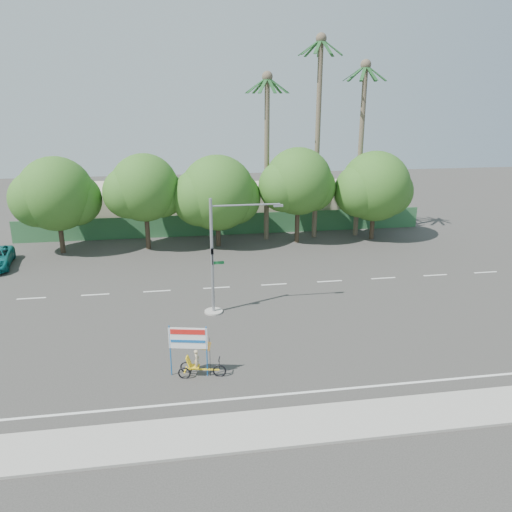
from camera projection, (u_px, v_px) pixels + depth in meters
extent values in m
plane|color=#33302D|center=(266.00, 340.00, 26.80)|extent=(120.00, 120.00, 0.00)
cube|color=gray|center=(299.00, 426.00, 19.73)|extent=(50.00, 2.40, 0.12)
cube|color=#336B3D|center=(226.00, 224.00, 46.70)|extent=(38.00, 0.08, 2.00)
cube|color=#BDB396|center=(120.00, 207.00, 49.14)|extent=(12.00, 8.00, 4.00)
cube|color=#BDB396|center=(298.00, 203.00, 51.87)|extent=(14.00, 8.00, 3.60)
cylinder|color=#473828|center=(61.00, 232.00, 41.10)|extent=(0.40, 0.40, 3.52)
sphere|color=#265A1A|center=(56.00, 194.00, 40.12)|extent=(6.00, 6.00, 6.00)
sphere|color=#265A1A|center=(75.00, 199.00, 40.77)|extent=(4.32, 4.32, 4.32)
sphere|color=#265A1A|center=(38.00, 199.00, 39.78)|extent=(4.56, 4.56, 4.56)
cylinder|color=#473828|center=(147.00, 228.00, 42.11)|extent=(0.40, 0.40, 3.74)
sphere|color=#265A1A|center=(145.00, 188.00, 41.06)|extent=(5.60, 5.60, 5.60)
sphere|color=#265A1A|center=(161.00, 194.00, 41.71)|extent=(4.03, 4.03, 4.03)
sphere|color=#265A1A|center=(129.00, 193.00, 40.74)|extent=(4.26, 4.26, 4.26)
cylinder|color=#473828|center=(218.00, 227.00, 43.06)|extent=(0.40, 0.40, 3.30)
sphere|color=#265A1A|center=(217.00, 193.00, 42.14)|extent=(6.40, 6.40, 6.40)
sphere|color=#265A1A|center=(234.00, 198.00, 42.80)|extent=(4.61, 4.61, 4.61)
sphere|color=#265A1A|center=(201.00, 198.00, 41.79)|extent=(4.86, 4.86, 4.86)
cylinder|color=#473828|center=(297.00, 221.00, 44.01)|extent=(0.40, 0.40, 3.87)
sphere|color=#265A1A|center=(298.00, 181.00, 42.93)|extent=(5.80, 5.80, 5.80)
sphere|color=#265A1A|center=(312.00, 187.00, 43.60)|extent=(4.18, 4.18, 4.18)
sphere|color=#265A1A|center=(284.00, 186.00, 42.61)|extent=(4.41, 4.41, 4.41)
cylinder|color=#473828|center=(372.00, 221.00, 45.12)|extent=(0.40, 0.40, 3.43)
sphere|color=#265A1A|center=(375.00, 186.00, 44.16)|extent=(6.20, 6.20, 6.20)
sphere|color=#265A1A|center=(388.00, 191.00, 44.82)|extent=(4.46, 4.46, 4.46)
sphere|color=#265A1A|center=(361.00, 191.00, 43.81)|extent=(4.71, 4.71, 4.71)
cylinder|color=#70604C|center=(317.00, 143.00, 43.70)|extent=(0.44, 0.44, 17.00)
sphere|color=#70604C|center=(321.00, 38.00, 41.09)|extent=(0.90, 0.90, 0.90)
cube|color=#1C4C21|center=(332.00, 47.00, 41.43)|extent=(1.91, 0.28, 1.36)
cube|color=#1C4C21|center=(327.00, 48.00, 41.97)|extent=(1.65, 1.44, 1.36)
cube|color=#1C4C21|center=(320.00, 48.00, 42.19)|extent=(0.61, 1.93, 1.36)
cube|color=#1C4C21|center=(313.00, 48.00, 41.99)|extent=(1.20, 1.80, 1.36)
cube|color=#1C4C21|center=(310.00, 47.00, 41.46)|extent=(1.89, 0.92, 1.36)
cube|color=#1C4C21|center=(312.00, 46.00, 40.86)|extent=(1.89, 0.92, 1.36)
cube|color=#1C4C21|center=(318.00, 46.00, 40.46)|extent=(1.20, 1.80, 1.36)
cube|color=#1C4C21|center=(326.00, 46.00, 40.44)|extent=(0.61, 1.93, 1.36)
cube|color=#1C4C21|center=(332.00, 46.00, 40.83)|extent=(1.65, 1.44, 1.36)
cylinder|color=#70604C|center=(360.00, 154.00, 44.60)|extent=(0.44, 0.44, 15.00)
sphere|color=#70604C|center=(366.00, 65.00, 42.30)|extent=(0.90, 0.90, 0.90)
cube|color=#1C4C21|center=(376.00, 73.00, 42.64)|extent=(1.91, 0.28, 1.36)
cube|color=#1C4C21|center=(371.00, 73.00, 43.18)|extent=(1.65, 1.44, 1.36)
cube|color=#1C4C21|center=(363.00, 73.00, 43.40)|extent=(0.61, 1.93, 1.36)
cube|color=#1C4C21|center=(357.00, 73.00, 43.20)|extent=(1.20, 1.80, 1.36)
cube|color=#1C4C21|center=(354.00, 73.00, 42.67)|extent=(1.89, 0.92, 1.36)
cube|color=#1C4C21|center=(357.00, 73.00, 42.07)|extent=(1.89, 0.92, 1.36)
cube|color=#1C4C21|center=(364.00, 72.00, 41.66)|extent=(1.20, 1.80, 1.36)
cube|color=#1C4C21|center=(371.00, 72.00, 41.65)|extent=(0.61, 1.93, 1.36)
cube|color=#1C4C21|center=(376.00, 73.00, 42.04)|extent=(1.65, 1.44, 1.36)
cylinder|color=#70604C|center=(267.00, 162.00, 43.50)|extent=(0.44, 0.44, 14.00)
sphere|color=#70604C|center=(267.00, 77.00, 41.34)|extent=(0.90, 0.90, 0.90)
cube|color=#1C4C21|center=(278.00, 85.00, 41.69)|extent=(1.91, 0.28, 1.36)
cube|color=#1C4C21|center=(274.00, 85.00, 42.22)|extent=(1.65, 1.44, 1.36)
cube|color=#1C4C21|center=(267.00, 85.00, 42.44)|extent=(0.61, 1.93, 1.36)
cube|color=#1C4C21|center=(260.00, 85.00, 42.24)|extent=(1.20, 1.80, 1.36)
cube|color=#1C4C21|center=(256.00, 85.00, 41.72)|extent=(1.89, 0.92, 1.36)
cube|color=#1C4C21|center=(257.00, 85.00, 41.11)|extent=(1.89, 0.92, 1.36)
cube|color=#1C4C21|center=(263.00, 85.00, 40.71)|extent=(1.20, 1.80, 1.36)
cube|color=#1C4C21|center=(271.00, 85.00, 40.70)|extent=(0.61, 1.93, 1.36)
cube|color=#1C4C21|center=(277.00, 85.00, 41.08)|extent=(1.65, 1.44, 1.36)
cylinder|color=gray|center=(214.00, 311.00, 30.17)|extent=(1.10, 1.10, 0.10)
cylinder|color=gray|center=(212.00, 257.00, 29.11)|extent=(0.18, 0.18, 7.00)
cylinder|color=gray|center=(246.00, 205.00, 28.47)|extent=(4.00, 0.10, 0.10)
cube|color=gray|center=(278.00, 206.00, 28.78)|extent=(0.55, 0.20, 0.12)
imported|color=black|center=(212.00, 257.00, 28.88)|extent=(0.16, 0.20, 1.00)
cube|color=#14662D|center=(218.00, 263.00, 29.27)|extent=(0.70, 0.04, 0.18)
torus|color=black|center=(219.00, 371.00, 23.23)|extent=(0.64, 0.21, 0.64)
torus|color=black|center=(186.00, 367.00, 23.57)|extent=(0.60, 0.19, 0.60)
torus|color=black|center=(184.00, 373.00, 23.07)|extent=(0.60, 0.19, 0.60)
cube|color=yellow|center=(202.00, 369.00, 23.26)|extent=(1.58, 0.39, 0.06)
cube|color=yellow|center=(185.00, 370.00, 23.32)|extent=(0.17, 0.56, 0.05)
cube|color=yellow|center=(194.00, 367.00, 23.24)|extent=(0.54, 0.49, 0.06)
cube|color=yellow|center=(189.00, 361.00, 23.17)|extent=(0.29, 0.43, 0.51)
cylinder|color=black|center=(219.00, 364.00, 23.12)|extent=(0.03, 0.03, 0.52)
cube|color=black|center=(219.00, 359.00, 23.04)|extent=(0.13, 0.42, 0.04)
imported|color=#CCB284|center=(197.00, 360.00, 23.12)|extent=(0.32, 0.41, 1.02)
cylinder|color=#1760B2|center=(170.00, 351.00, 23.05)|extent=(0.06, 0.06, 2.55)
cylinder|color=#1760B2|center=(207.00, 352.00, 22.96)|extent=(0.06, 0.06, 2.55)
cube|color=white|center=(188.00, 338.00, 22.80)|extent=(1.76, 0.42, 1.04)
cube|color=red|center=(187.00, 332.00, 22.67)|extent=(1.57, 0.35, 0.25)
cube|color=#1760B2|center=(188.00, 341.00, 22.81)|extent=(1.57, 0.35, 0.13)
cylinder|color=black|center=(210.00, 357.00, 23.04)|extent=(0.02, 0.02, 1.98)
cube|color=red|center=(202.00, 345.00, 22.87)|extent=(0.82, 0.19, 0.62)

